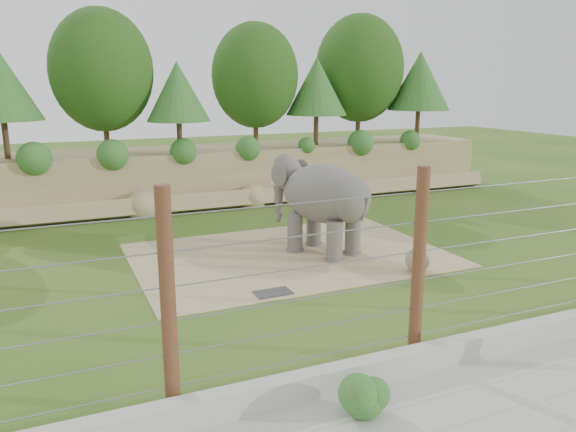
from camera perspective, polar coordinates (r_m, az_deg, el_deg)
name	(u,v)px	position (r m, az deg, el deg)	size (l,w,h in m)	color
ground	(317,287)	(15.80, 2.93, -7.20)	(90.00, 90.00, 0.00)	#2E5B17
back_embankment	(208,117)	(26.93, -8.10, 9.89)	(30.00, 5.52, 8.77)	#9D8259
dirt_patch	(290,255)	(18.56, 0.18, -3.98)	(10.00, 7.00, 0.02)	tan
drain_grate	(273,293)	(15.28, -1.55, -7.79)	(1.00, 0.60, 0.03)	#262628
elephant	(324,207)	(18.47, 3.68, 0.87)	(1.65, 3.85, 3.12)	#5E5954
stone_ball	(417,260)	(17.26, 13.02, -4.39)	(0.73, 0.73, 0.73)	gray
retaining_wall	(429,357)	(11.82, 14.13, -13.70)	(26.00, 0.35, 0.50)	beige
walkway	(503,422)	(10.66, 20.96, -18.96)	(26.00, 4.00, 0.01)	beige
barrier_fence	(418,266)	(11.52, 13.12, -4.94)	(20.26, 0.26, 4.00)	#4F2618
walkway_shrub	(359,393)	(10.12, 7.21, -17.39)	(0.77, 0.77, 0.77)	#2A6320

